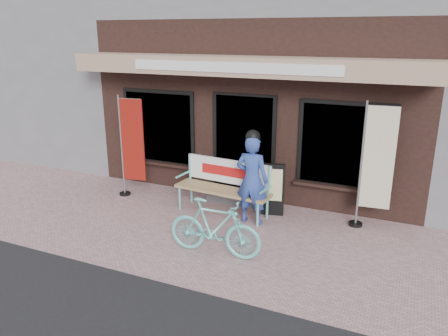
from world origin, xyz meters
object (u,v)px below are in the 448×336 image
at_px(person, 252,178).
at_px(bicycle, 215,228).
at_px(nobori_red, 131,145).
at_px(menu_stand, 271,189).
at_px(nobori_cream, 375,165).
at_px(bench, 225,182).

height_order(person, bicycle, person).
height_order(nobori_red, menu_stand, nobori_red).
distance_m(nobori_red, menu_stand, 3.04).
height_order(bicycle, nobori_red, nobori_red).
bearing_deg(nobori_cream, nobori_red, 179.91).
height_order(bicycle, nobori_cream, nobori_cream).
relative_size(bench, menu_stand, 1.90).
bearing_deg(nobori_cream, bicycle, -140.69).
relative_size(bench, nobori_cream, 0.85).
distance_m(person, nobori_cream, 2.13).
bearing_deg(person, menu_stand, 67.21).
distance_m(person, bicycle, 1.44).
xyz_separation_m(bench, bicycle, (0.55, -1.63, -0.14)).
relative_size(bench, bicycle, 1.27).
relative_size(bicycle, nobori_cream, 0.67).
bearing_deg(nobori_red, menu_stand, -5.87).
relative_size(person, nobori_red, 0.81).
bearing_deg(nobori_red, nobori_cream, -5.38).
bearing_deg(person, nobori_red, 175.32).
relative_size(person, bicycle, 1.14).
bearing_deg(menu_stand, nobori_red, 170.73).
bearing_deg(bench, nobori_red, -175.20).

